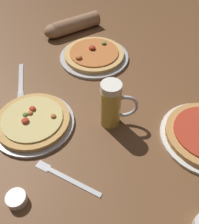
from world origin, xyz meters
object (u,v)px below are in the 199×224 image
Objects in this scene: pizza_plate_far at (33,121)px; pizza_plate_side at (94,55)px; fork_left at (66,178)px; knife_right at (21,82)px; diner_arm at (70,26)px; beer_mug_dark at (112,105)px; ramekin_sauce at (17,199)px.

pizza_plate_far is 0.92× the size of pizza_plate_side.
fork_left is (-0.00, -0.25, -0.01)m from pizza_plate_far.
fork_left is (-0.39, -0.47, -0.01)m from pizza_plate_side.
pizza_plate_side reaches higher than knife_right.
fork_left is 0.88× the size of knife_right.
diner_arm reaches higher than pizza_plate_far.
diner_arm is at bearing 49.67° from pizza_plate_far.
diner_arm is at bearing 74.81° from beer_mug_dark.
pizza_plate_far is 1.24× the size of knife_right.
knife_right is (0.04, 0.49, 0.00)m from fork_left.
beer_mug_dark reaches higher than knife_right.
beer_mug_dark is at bearing -112.89° from pizza_plate_side.
beer_mug_dark reaches higher than fork_left.
ramekin_sauce is (-0.15, -0.24, -0.00)m from pizza_plate_far.
ramekin_sauce is 0.19× the size of diner_arm.
diner_arm is (0.36, 0.24, 0.03)m from knife_right.
pizza_plate_far reaches higher than knife_right.
knife_right is at bearing 84.76° from fork_left.
pizza_plate_side is 5.53× the size of ramekin_sauce.
beer_mug_dark is 0.44m from knife_right.
ramekin_sauce is 0.52m from knife_right.
knife_right is (-0.19, 0.38, -0.08)m from beer_mug_dark.
pizza_plate_side is 1.34× the size of knife_right.
knife_right is (0.19, 0.48, -0.01)m from ramekin_sauce.
fork_left is (-0.24, -0.11, -0.08)m from beer_mug_dark.
ramekin_sauce is at bearing 175.85° from fork_left.
fork_left is at bearing -155.43° from beer_mug_dark.
pizza_plate_side is 0.40m from beer_mug_dark.
pizza_plate_far is at bearing -100.28° from knife_right.
pizza_plate_far is 0.63m from diner_arm.
ramekin_sauce reaches higher than knife_right.
ramekin_sauce is at bearing -122.06° from pizza_plate_far.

